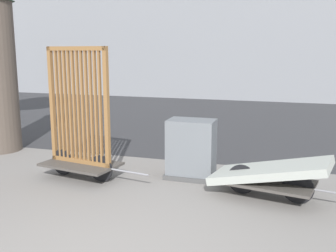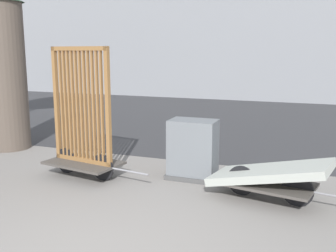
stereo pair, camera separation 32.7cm
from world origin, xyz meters
name	(u,v)px [view 1 (the left image)]	position (x,y,z in m)	size (l,w,h in m)	color
road_strip	(230,120)	(0.00, 9.10, 0.00)	(56.00, 10.10, 0.01)	#38383A
bike_cart_with_bedframe	(80,133)	(-1.57, 2.51, 0.80)	(2.03, 0.98, 2.24)	#4C4742
bike_cart_with_mattress	(269,174)	(1.58, 2.51, 0.38)	(2.24, 1.12, 0.68)	#4C4742
utility_cabinet	(191,151)	(0.23, 3.11, 0.47)	(0.85, 0.58, 1.02)	#4C4C4C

